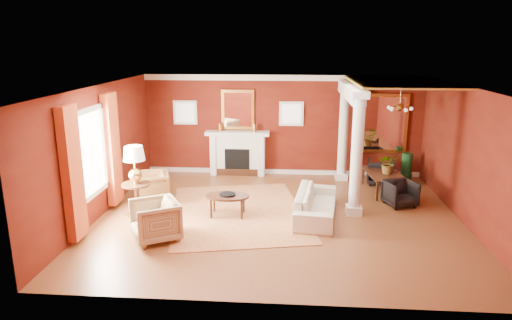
# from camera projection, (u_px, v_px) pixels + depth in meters

# --- Properties ---
(ground) EXTENTS (8.00, 8.00, 0.00)m
(ground) POSITION_uv_depth(u_px,v_px,m) (279.00, 217.00, 10.24)
(ground) COLOR brown
(ground) RESTS_ON ground
(room_shell) EXTENTS (8.04, 7.04, 2.92)m
(room_shell) POSITION_uv_depth(u_px,v_px,m) (280.00, 129.00, 9.73)
(room_shell) COLOR #5E1B0D
(room_shell) RESTS_ON ground
(fireplace) EXTENTS (1.85, 0.42, 1.29)m
(fireplace) POSITION_uv_depth(u_px,v_px,m) (238.00, 153.00, 13.37)
(fireplace) COLOR silver
(fireplace) RESTS_ON ground
(overmantel_mirror) EXTENTS (0.95, 0.07, 1.15)m
(overmantel_mirror) POSITION_uv_depth(u_px,v_px,m) (238.00, 110.00, 13.18)
(overmantel_mirror) COLOR gold
(overmantel_mirror) RESTS_ON fireplace
(flank_window_left) EXTENTS (0.70, 0.07, 0.70)m
(flank_window_left) POSITION_uv_depth(u_px,v_px,m) (185.00, 113.00, 13.33)
(flank_window_left) COLOR silver
(flank_window_left) RESTS_ON room_shell
(flank_window_right) EXTENTS (0.70, 0.07, 0.70)m
(flank_window_right) POSITION_uv_depth(u_px,v_px,m) (291.00, 114.00, 13.11)
(flank_window_right) COLOR silver
(flank_window_right) RESTS_ON room_shell
(left_window) EXTENTS (0.21, 2.55, 2.60)m
(left_window) POSITION_uv_depth(u_px,v_px,m) (94.00, 159.00, 9.58)
(left_window) COLOR white
(left_window) RESTS_ON room_shell
(column_front) EXTENTS (0.36, 0.36, 2.80)m
(column_front) POSITION_uv_depth(u_px,v_px,m) (357.00, 153.00, 10.04)
(column_front) COLOR silver
(column_front) RESTS_ON ground
(column_back) EXTENTS (0.36, 0.36, 2.80)m
(column_back) POSITION_uv_depth(u_px,v_px,m) (343.00, 130.00, 12.65)
(column_back) COLOR silver
(column_back) RESTS_ON ground
(header_beam) EXTENTS (0.30, 3.20, 0.32)m
(header_beam) POSITION_uv_depth(u_px,v_px,m) (351.00, 91.00, 11.29)
(header_beam) COLOR silver
(header_beam) RESTS_ON column_front
(amber_ceiling) EXTENTS (2.30, 3.40, 0.04)m
(amber_ceiling) POSITION_uv_depth(u_px,v_px,m) (400.00, 82.00, 10.99)
(amber_ceiling) COLOR gold
(amber_ceiling) RESTS_ON room_shell
(dining_mirror) EXTENTS (1.30, 0.07, 1.70)m
(dining_mirror) POSITION_uv_depth(u_px,v_px,m) (384.00, 124.00, 12.97)
(dining_mirror) COLOR gold
(dining_mirror) RESTS_ON room_shell
(chandelier) EXTENTS (0.60, 0.62, 0.75)m
(chandelier) POSITION_uv_depth(u_px,v_px,m) (400.00, 107.00, 11.20)
(chandelier) COLOR #C18E3C
(chandelier) RESTS_ON room_shell
(crown_trim) EXTENTS (8.00, 0.08, 0.16)m
(crown_trim) POSITION_uv_depth(u_px,v_px,m) (283.00, 78.00, 12.86)
(crown_trim) COLOR silver
(crown_trim) RESTS_ON room_shell
(base_trim) EXTENTS (8.00, 0.08, 0.12)m
(base_trim) POSITION_uv_depth(u_px,v_px,m) (282.00, 172.00, 13.56)
(base_trim) COLOR silver
(base_trim) RESTS_ON ground
(rug) EXTENTS (3.68, 4.44, 0.02)m
(rug) POSITION_uv_depth(u_px,v_px,m) (238.00, 212.00, 10.51)
(rug) COLOR maroon
(rug) RESTS_ON ground
(sofa) EXTENTS (0.88, 2.19, 0.83)m
(sofa) POSITION_uv_depth(u_px,v_px,m) (316.00, 199.00, 10.14)
(sofa) COLOR beige
(sofa) RESTS_ON ground
(armchair_leopard) EXTENTS (0.96, 0.99, 0.83)m
(armchair_leopard) POSITION_uv_depth(u_px,v_px,m) (152.00, 186.00, 11.09)
(armchair_leopard) COLOR black
(armchair_leopard) RESTS_ON ground
(armchair_stripe) EXTENTS (1.12, 1.14, 0.88)m
(armchair_stripe) POSITION_uv_depth(u_px,v_px,m) (155.00, 218.00, 8.98)
(armchair_stripe) COLOR tan
(armchair_stripe) RESTS_ON ground
(coffee_table) EXTENTS (0.97, 0.97, 0.49)m
(coffee_table) POSITION_uv_depth(u_px,v_px,m) (227.00, 197.00, 10.20)
(coffee_table) COLOR black
(coffee_table) RESTS_ON ground
(coffee_book) EXTENTS (0.17, 0.06, 0.24)m
(coffee_book) POSITION_uv_depth(u_px,v_px,m) (225.00, 190.00, 10.18)
(coffee_book) COLOR black
(coffee_book) RESTS_ON coffee_table
(side_table) EXTENTS (0.64, 0.64, 1.60)m
(side_table) POSITION_uv_depth(u_px,v_px,m) (135.00, 169.00, 10.09)
(side_table) COLOR black
(side_table) RESTS_ON ground
(dining_table) EXTENTS (0.69, 1.55, 0.84)m
(dining_table) POSITION_uv_depth(u_px,v_px,m) (384.00, 177.00, 11.81)
(dining_table) COLOR black
(dining_table) RESTS_ON ground
(dining_chair_near) EXTENTS (0.82, 0.80, 0.67)m
(dining_chair_near) POSITION_uv_depth(u_px,v_px,m) (400.00, 192.00, 10.86)
(dining_chair_near) COLOR black
(dining_chair_near) RESTS_ON ground
(dining_chair_far) EXTENTS (0.80, 0.76, 0.73)m
(dining_chair_far) POSITION_uv_depth(u_px,v_px,m) (381.00, 171.00, 12.54)
(dining_chair_far) COLOR black
(dining_chair_far) RESTS_ON ground
(green_urn) EXTENTS (0.34, 0.34, 0.81)m
(green_urn) POSITION_uv_depth(u_px,v_px,m) (406.00, 170.00, 12.80)
(green_urn) COLOR #133E1A
(green_urn) RESTS_ON ground
(potted_plant) EXTENTS (0.53, 0.58, 0.42)m
(potted_plant) POSITION_uv_depth(u_px,v_px,m) (389.00, 154.00, 11.59)
(potted_plant) COLOR #26591E
(potted_plant) RESTS_ON dining_table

